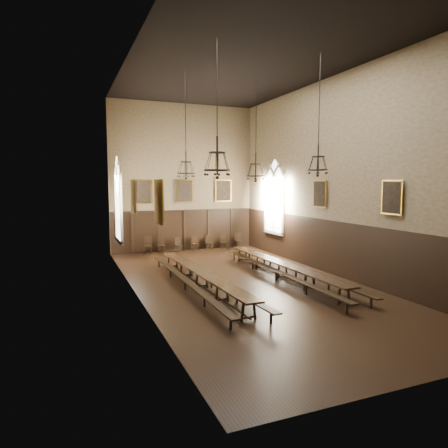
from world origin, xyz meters
TOP-DOWN VIEW (x-y plane):
  - floor at (0.00, 0.00)m, footprint 9.00×18.00m
  - ceiling at (0.00, 0.00)m, footprint 9.00×18.00m
  - wall_back at (0.00, 9.01)m, footprint 9.00×0.02m
  - wall_front at (0.00, -9.01)m, footprint 9.00×0.02m
  - wall_left at (-4.51, 0.00)m, footprint 0.02×18.00m
  - wall_right at (4.51, 0.00)m, footprint 0.02×18.00m
  - wainscot_panelling at (0.00, 0.00)m, footprint 9.00×18.00m
  - table_left at (-1.92, -0.01)m, footprint 0.94×9.14m
  - table_right at (1.95, 0.21)m, footprint 0.75×9.17m
  - bench_left_outer at (-2.60, -0.01)m, footprint 0.32×10.05m
  - bench_left_inner at (-1.51, -0.07)m, footprint 0.81×9.94m
  - bench_right_inner at (1.50, -0.01)m, footprint 0.46×10.34m
  - bench_right_outer at (2.48, -0.06)m, footprint 0.57×9.83m
  - chair_1 at (-2.42, 8.48)m, footprint 0.58×0.58m
  - chair_2 at (-1.58, 8.55)m, footprint 0.46×0.46m
  - chair_3 at (-0.51, 8.49)m, footprint 0.48×0.48m
  - chair_4 at (0.57, 8.56)m, footprint 0.39×0.39m
  - chair_5 at (1.48, 8.55)m, footprint 0.44×0.44m
  - chair_6 at (2.47, 8.52)m, footprint 0.44×0.44m
  - chair_7 at (3.50, 8.52)m, footprint 0.45×0.45m
  - chandelier_back_left at (-1.86, 2.18)m, footprint 0.78×0.78m
  - chandelier_back_right at (1.69, 2.43)m, footprint 0.89×0.89m
  - chandelier_front_left at (-2.04, -2.14)m, footprint 0.92×0.92m
  - chandelier_front_right at (2.04, -2.12)m, footprint 0.77×0.77m
  - portrait_back_0 at (-2.60, 8.88)m, footprint 1.10×0.12m
  - portrait_back_1 at (0.00, 8.88)m, footprint 1.10×0.12m
  - portrait_back_2 at (2.60, 8.88)m, footprint 1.10×0.12m
  - portrait_left_0 at (-4.38, 1.00)m, footprint 0.12×1.00m
  - portrait_left_1 at (-4.38, -3.50)m, footprint 0.12×1.00m
  - portrait_right_0 at (4.38, 1.00)m, footprint 0.12×1.00m
  - portrait_right_1 at (4.38, -3.50)m, footprint 0.12×1.00m
  - window_right at (4.43, 5.50)m, footprint 0.20×2.20m
  - window_left at (-4.43, 5.50)m, footprint 0.20×2.20m

SIDE VIEW (x-z plane):
  - floor at x=0.00m, z-range -0.02..0.00m
  - chair_6 at x=2.47m, z-range -0.17..0.69m
  - chair_3 at x=-0.51m, z-range -0.17..0.69m
  - chair_4 at x=0.57m, z-range -0.17..0.70m
  - chair_5 at x=1.48m, z-range -0.18..0.71m
  - chair_2 at x=-1.58m, z-range -0.18..0.74m
  - bench_right_outer at x=2.48m, z-range 0.06..0.50m
  - chair_7 at x=3.50m, z-range -0.19..0.75m
  - bench_left_inner at x=-1.51m, z-range 0.06..0.51m
  - bench_left_outer at x=-2.60m, z-range 0.06..0.51m
  - bench_right_inner at x=1.50m, z-range 0.06..0.53m
  - chair_1 at x=-2.42m, z-range -0.21..0.84m
  - table_left at x=-1.92m, z-range 0.00..0.71m
  - table_right at x=1.95m, z-range 0.00..0.71m
  - wainscot_panelling at x=0.00m, z-range 0.00..2.50m
  - window_right at x=4.43m, z-range 1.10..5.70m
  - window_left at x=-4.43m, z-range 1.10..5.70m
  - portrait_back_0 at x=-2.60m, z-range 3.00..4.40m
  - portrait_back_1 at x=0.00m, z-range 3.00..4.40m
  - portrait_back_2 at x=2.60m, z-range 3.00..4.40m
  - portrait_left_0 at x=-4.38m, z-range 3.05..4.35m
  - portrait_left_1 at x=-4.38m, z-range 3.05..4.35m
  - portrait_right_0 at x=4.38m, z-range 3.05..4.35m
  - portrait_right_1 at x=4.38m, z-range 3.05..4.35m
  - wall_back at x=0.00m, z-range 0.00..9.00m
  - wall_front at x=0.00m, z-range 0.00..9.00m
  - wall_left at x=-4.51m, z-range 0.00..9.00m
  - wall_right at x=4.51m, z-range 0.00..9.00m
  - chandelier_back_right at x=1.69m, z-range 2.53..7.15m
  - chandelier_front_left at x=-2.04m, z-range 2.70..7.20m
  - chandelier_back_left at x=-1.86m, z-range 2.72..7.21m
  - chandelier_front_right at x=2.04m, z-range 2.83..7.25m
  - ceiling at x=0.00m, z-range 9.00..9.02m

